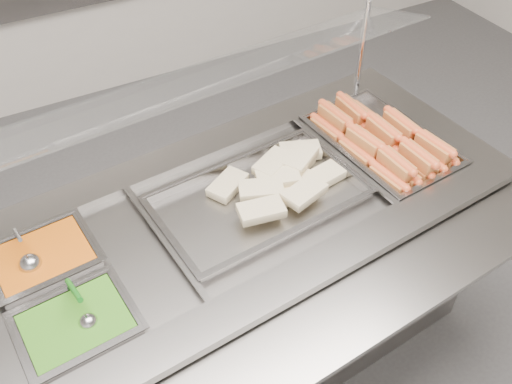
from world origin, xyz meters
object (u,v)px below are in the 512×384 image
steam_counter (245,285)px  pan_wraps (258,201)px  pan_hotdogs (380,148)px  serving_spoon (86,317)px  sneeze_guard (205,80)px  ladle (30,262)px

steam_counter → pan_wraps: pan_wraps is taller
steam_counter → pan_hotdogs: 0.68m
steam_counter → serving_spoon: 0.71m
sneeze_guard → pan_hotdogs: size_ratio=2.89×
sneeze_guard → pan_wraps: sneeze_guard is taller
ladle → pan_hotdogs: bearing=-0.7°
ladle → pan_wraps: bearing=-5.0°
pan_hotdogs → steam_counter: bearing=-175.0°
sneeze_guard → ladle: (-0.62, -0.13, -0.33)m
steam_counter → serving_spoon: serving_spoon is taller
pan_hotdogs → serving_spoon: 1.14m
serving_spoon → ladle: bearing=109.0°
sneeze_guard → steam_counter: bearing=-85.0°
pan_wraps → ladle: ladle is taller
sneeze_guard → ladle: bearing=-167.7°
steam_counter → sneeze_guard: size_ratio=1.17×
sneeze_guard → serving_spoon: bearing=-144.1°
serving_spoon → steam_counter: bearing=18.7°
pan_hotdogs → serving_spoon: size_ratio=3.15×
steam_counter → ladle: 0.76m
sneeze_guard → serving_spoon: (-0.53, -0.38, -0.32)m
steam_counter → pan_hotdogs: size_ratio=3.37×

